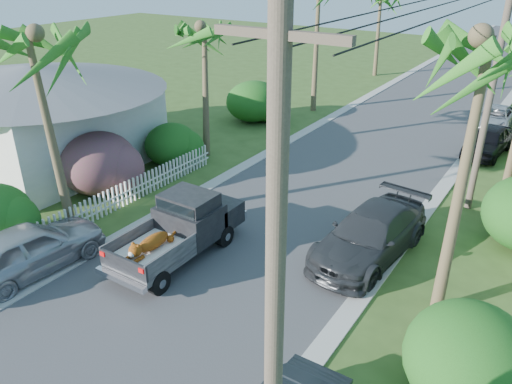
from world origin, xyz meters
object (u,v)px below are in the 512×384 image
Objects in this scene: palm_l_a at (32,34)px; house_left at (39,118)px; pickup_truck at (185,226)px; parked_car_rm at (370,235)px; parked_car_rd at (494,117)px; parked_car_ln at (29,249)px; palm_r_a at (489,40)px; utility_pole_a at (274,330)px; utility_pole_b at (491,94)px; parked_car_rf at (488,141)px; palm_l_b at (203,28)px.

palm_l_a is 9.24m from house_left.
house_left is at bearing 166.58° from pickup_truck.
parked_car_rm is 17.15m from parked_car_rd.
parked_car_ln is 0.58× the size of palm_l_a.
parked_car_rd is at bearing 45.18° from house_left.
palm_r_a is 8.51m from utility_pole_a.
utility_pole_b is (-0.70, 7.00, -2.82)m from palm_r_a.
palm_l_a reaches higher than parked_car_ln.
utility_pole_b reaches higher than parked_car_rd.
utility_pole_a is (7.27, -6.30, 3.59)m from pickup_truck.
pickup_truck is 1.23× the size of parked_car_rf.
palm_r_a is (7.97, 1.70, 6.41)m from pickup_truck.
parked_car_rm is 0.61× the size of house_left.
utility_pole_b is (0.60, -6.67, 3.89)m from parked_car_rf.
utility_pole_b reaches higher than palm_l_b.
parked_car_rm is at bearing -23.59° from palm_l_b.
parked_car_rm is at bearing 30.96° from pickup_truck.
parked_car_ln is at bearing -80.93° from palm_l_b.
palm_l_a is at bearing -118.43° from parked_car_rf.
parked_car_ln is 10.25m from house_left.
parked_car_rf is 0.46× the size of house_left.
parked_car_rf is 21.03m from palm_l_a.
utility_pole_b is (2.00, 5.54, 3.81)m from parked_car_rm.
house_left is (-8.00, 6.27, 1.31)m from parked_car_ln.
palm_l_b is 18.77m from utility_pole_a.
palm_l_a is 0.91× the size of house_left.
palm_l_b reaches higher than parked_car_rm.
palm_l_a is 1.11× the size of palm_l_b.
utility_pole_a is (0.60, -21.67, 3.89)m from parked_car_rf.
house_left is (-6.20, -5.00, -4.03)m from palm_l_b.
parked_car_rd is at bearing 101.60° from parked_car_rf.
parked_car_rd is at bearing 95.56° from utility_pole_b.
palm_l_b is (-10.40, 4.54, 5.36)m from parked_car_rm.
utility_pole_b reaches higher than parked_car_rf.
palm_l_a reaches higher than palm_l_b.
house_left reaches higher than parked_car_rd.
house_left is (-18.00, -12.67, 1.41)m from parked_car_rf.
parked_car_rf is at bearing 95.14° from utility_pole_b.
parked_car_rd is at bearing -106.92° from parked_car_ln.
parked_car_rf is at bearing 91.59° from utility_pole_a.
parked_car_rd is at bearing 93.04° from parked_car_rm.
parked_car_ln is 16.65m from utility_pole_b.
parked_car_rf is 0.51× the size of palm_l_a.
parked_car_ln is (-8.60, -6.73, 0.02)m from parked_car_rm.
palm_l_a is at bearing -57.44° from parked_car_ln.
parked_car_rd is at bearing 63.69° from palm_l_a.
parked_car_rf is (6.67, 15.38, -0.30)m from pickup_truck.
palm_l_b is 0.82× the size of house_left.
house_left is 20.81m from utility_pole_a.
palm_r_a is (2.70, -1.46, 6.63)m from parked_car_rm.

